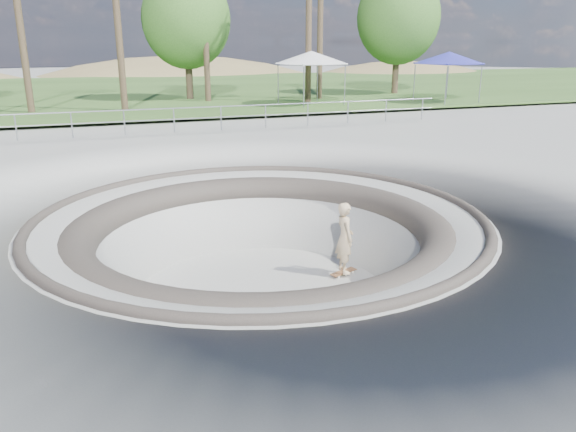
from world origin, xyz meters
name	(u,v)px	position (x,y,z in m)	size (l,w,h in m)	color
ground	(260,216)	(0.00, 0.00, 0.00)	(180.00, 180.00, 0.00)	#A2A29D
skate_bowl	(261,290)	(0.00, 0.00, -1.83)	(14.00, 14.00, 4.10)	#A2A29D
grass_strip	(129,90)	(0.00, 34.00, 0.22)	(180.00, 36.00, 0.12)	#345622
distant_hills	(150,136)	(3.78, 57.17, -7.02)	(103.20, 45.00, 28.60)	olive
safety_railing	(174,120)	(0.00, 12.00, 0.69)	(25.00, 0.06, 1.03)	gray
skateboard	(344,272)	(2.32, 0.32, -1.84)	(0.81, 0.47, 0.08)	brown
skater	(345,238)	(2.32, 0.32, -0.90)	(0.67, 0.44, 1.83)	#D3B589
canopy_white	(311,58)	(9.21, 19.49, 2.92)	(5.86, 5.86, 3.02)	gray
canopy_blue	(449,58)	(17.57, 18.00, 2.87)	(5.79, 5.79, 2.96)	gray
bushy_tree_mid	(186,20)	(3.12, 25.24, 5.11)	(5.52, 5.02, 7.96)	brown
bushy_tree_right	(398,18)	(17.62, 24.23, 5.39)	(5.84, 5.31, 8.42)	brown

